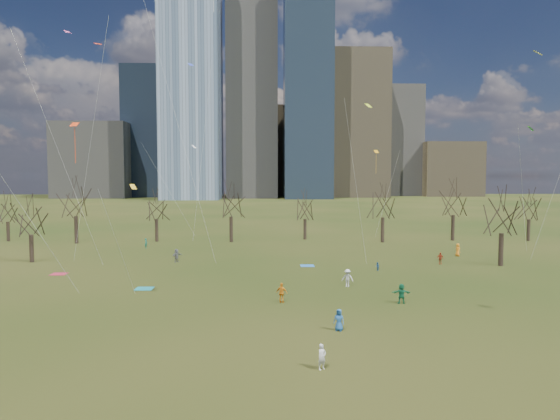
{
  "coord_description": "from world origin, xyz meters",
  "views": [
    {
      "loc": [
        -1.42,
        -38.99,
        10.47
      ],
      "look_at": [
        0.0,
        12.0,
        7.0
      ],
      "focal_mm": 32.0,
      "sensor_mm": 36.0,
      "label": 1
    }
  ],
  "objects_px": {
    "blanket_crimson": "(59,274)",
    "person_1": "(322,357)",
    "person_0": "(339,320)",
    "blanket_teal": "(144,289)",
    "person_4": "(282,293)",
    "blanket_navy": "(307,266)"
  },
  "relations": [
    {
      "from": "blanket_teal",
      "to": "blanket_crimson",
      "type": "xyz_separation_m",
      "value": [
        -10.83,
        7.24,
        0.0
      ]
    },
    {
      "from": "blanket_teal",
      "to": "person_4",
      "type": "distance_m",
      "value": 13.81
    },
    {
      "from": "blanket_teal",
      "to": "person_1",
      "type": "distance_m",
      "value": 24.48
    },
    {
      "from": "blanket_crimson",
      "to": "person_4",
      "type": "bearing_deg",
      "value": -28.45
    },
    {
      "from": "blanket_crimson",
      "to": "person_0",
      "type": "bearing_deg",
      "value": -36.85
    },
    {
      "from": "blanket_teal",
      "to": "blanket_navy",
      "type": "relative_size",
      "value": 1.0
    },
    {
      "from": "blanket_crimson",
      "to": "person_0",
      "type": "xyz_separation_m",
      "value": [
        27.12,
        -20.32,
        0.73
      ]
    },
    {
      "from": "person_0",
      "to": "person_1",
      "type": "xyz_separation_m",
      "value": [
        -1.91,
        -6.72,
        -0.04
      ]
    },
    {
      "from": "person_0",
      "to": "person_4",
      "type": "height_order",
      "value": "person_4"
    },
    {
      "from": "blanket_teal",
      "to": "blanket_crimson",
      "type": "relative_size",
      "value": 1.0
    },
    {
      "from": "blanket_crimson",
      "to": "person_1",
      "type": "distance_m",
      "value": 36.98
    },
    {
      "from": "blanket_teal",
      "to": "blanket_navy",
      "type": "height_order",
      "value": "same"
    },
    {
      "from": "blanket_teal",
      "to": "blanket_crimson",
      "type": "bearing_deg",
      "value": 146.23
    },
    {
      "from": "blanket_teal",
      "to": "person_4",
      "type": "relative_size",
      "value": 0.97
    },
    {
      "from": "blanket_teal",
      "to": "person_0",
      "type": "bearing_deg",
      "value": -38.77
    },
    {
      "from": "blanket_navy",
      "to": "person_0",
      "type": "xyz_separation_m",
      "value": [
        0.12,
        -24.54,
        0.73
      ]
    },
    {
      "from": "person_1",
      "to": "person_4",
      "type": "height_order",
      "value": "person_4"
    },
    {
      "from": "person_1",
      "to": "person_4",
      "type": "xyz_separation_m",
      "value": [
        -1.73,
        14.32,
        0.13
      ]
    },
    {
      "from": "blanket_crimson",
      "to": "person_1",
      "type": "bearing_deg",
      "value": -47.02
    },
    {
      "from": "blanket_navy",
      "to": "person_1",
      "type": "distance_m",
      "value": 31.32
    },
    {
      "from": "blanket_teal",
      "to": "person_4",
      "type": "xyz_separation_m",
      "value": [
        12.65,
        -5.48,
        0.81
      ]
    },
    {
      "from": "blanket_teal",
      "to": "blanket_crimson",
      "type": "distance_m",
      "value": 13.03
    }
  ]
}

